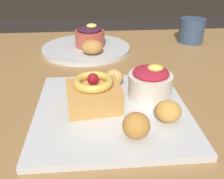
% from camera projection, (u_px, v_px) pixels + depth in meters
% --- Properties ---
extents(dining_table, '(1.25, 0.93, 0.73)m').
position_uv_depth(dining_table, '(108.00, 119.00, 0.63)').
color(dining_table, olive).
rests_on(dining_table, ground_plane).
extents(front_plate, '(0.29, 0.29, 0.01)m').
position_uv_depth(front_plate, '(113.00, 110.00, 0.48)').
color(front_plate, silver).
rests_on(front_plate, dining_table).
extents(cake_slice, '(0.11, 0.09, 0.07)m').
position_uv_depth(cake_slice, '(94.00, 94.00, 0.46)').
color(cake_slice, '#C68E47').
rests_on(cake_slice, front_plate).
extents(berry_ramekin, '(0.09, 0.09, 0.07)m').
position_uv_depth(berry_ramekin, '(150.00, 83.00, 0.50)').
color(berry_ramekin, silver).
rests_on(berry_ramekin, front_plate).
extents(fritter_front, '(0.04, 0.05, 0.04)m').
position_uv_depth(fritter_front, '(136.00, 125.00, 0.39)').
color(fritter_front, '#BC7F38').
rests_on(fritter_front, front_plate).
extents(fritter_middle, '(0.05, 0.04, 0.04)m').
position_uv_depth(fritter_middle, '(168.00, 111.00, 0.43)').
color(fritter_middle, gold).
rests_on(fritter_middle, front_plate).
extents(fritter_back, '(0.04, 0.04, 0.04)m').
position_uv_depth(fritter_back, '(114.00, 78.00, 0.55)').
color(fritter_back, tan).
rests_on(fritter_back, front_plate).
extents(back_plate, '(0.28, 0.28, 0.01)m').
position_uv_depth(back_plate, '(86.00, 48.00, 0.79)').
color(back_plate, silver).
rests_on(back_plate, dining_table).
extents(back_ramekin, '(0.09, 0.09, 0.07)m').
position_uv_depth(back_ramekin, '(90.00, 36.00, 0.78)').
color(back_ramekin, '#B24C3D').
rests_on(back_ramekin, back_plate).
extents(back_pastry, '(0.06, 0.06, 0.04)m').
position_uv_depth(back_pastry, '(92.00, 47.00, 0.72)').
color(back_pastry, '#B77F3D').
rests_on(back_pastry, back_plate).
extents(coffee_mug, '(0.08, 0.08, 0.08)m').
position_uv_depth(coffee_mug, '(191.00, 31.00, 0.85)').
color(coffee_mug, '#334766').
rests_on(coffee_mug, dining_table).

